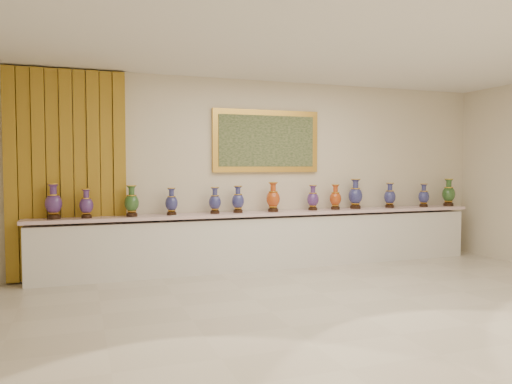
# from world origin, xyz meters

# --- Properties ---
(ground) EXTENTS (8.00, 8.00, 0.00)m
(ground) POSITION_xyz_m (0.00, 0.00, 0.00)
(ground) COLOR beige
(ground) RESTS_ON ground
(room) EXTENTS (8.00, 8.00, 8.00)m
(room) POSITION_xyz_m (-2.55, 2.44, 1.58)
(room) COLOR beige
(room) RESTS_ON ground
(counter) EXTENTS (7.28, 0.48, 0.90)m
(counter) POSITION_xyz_m (0.00, 2.27, 0.44)
(counter) COLOR white
(counter) RESTS_ON ground
(vase_0) EXTENTS (0.23, 0.23, 0.49)m
(vase_0) POSITION_xyz_m (-3.21, 2.23, 1.12)
(vase_0) COLOR black
(vase_0) RESTS_ON counter
(vase_1) EXTENTS (0.25, 0.25, 0.41)m
(vase_1) POSITION_xyz_m (-2.78, 2.21, 1.08)
(vase_1) COLOR black
(vase_1) RESTS_ON counter
(vase_2) EXTENTS (0.24, 0.24, 0.45)m
(vase_2) POSITION_xyz_m (-2.17, 2.22, 1.10)
(vase_2) COLOR black
(vase_2) RESTS_ON counter
(vase_3) EXTENTS (0.24, 0.24, 0.40)m
(vase_3) POSITION_xyz_m (-1.59, 2.25, 1.08)
(vase_3) COLOR black
(vase_3) RESTS_ON counter
(vase_4) EXTENTS (0.23, 0.23, 0.40)m
(vase_4) POSITION_xyz_m (-0.93, 2.24, 1.08)
(vase_4) COLOR black
(vase_4) RESTS_ON counter
(vase_5) EXTENTS (0.24, 0.24, 0.42)m
(vase_5) POSITION_xyz_m (-0.55, 2.27, 1.09)
(vase_5) COLOR black
(vase_5) RESTS_ON counter
(vase_6) EXTENTS (0.26, 0.26, 0.47)m
(vase_6) POSITION_xyz_m (0.02, 2.23, 1.11)
(vase_6) COLOR black
(vase_6) RESTS_ON counter
(vase_7) EXTENTS (0.22, 0.22, 0.41)m
(vase_7) POSITION_xyz_m (0.74, 2.27, 1.09)
(vase_7) COLOR black
(vase_7) RESTS_ON counter
(vase_8) EXTENTS (0.22, 0.22, 0.42)m
(vase_8) POSITION_xyz_m (1.15, 2.26, 1.09)
(vase_8) COLOR black
(vase_8) RESTS_ON counter
(vase_9) EXTENTS (0.25, 0.25, 0.51)m
(vase_9) POSITION_xyz_m (1.55, 2.28, 1.13)
(vase_9) COLOR black
(vase_9) RESTS_ON counter
(vase_10) EXTENTS (0.24, 0.24, 0.43)m
(vase_10) POSITION_xyz_m (2.23, 2.27, 1.09)
(vase_10) COLOR black
(vase_10) RESTS_ON counter
(vase_11) EXTENTS (0.23, 0.23, 0.41)m
(vase_11) POSITION_xyz_m (2.91, 2.23, 1.08)
(vase_11) COLOR black
(vase_11) RESTS_ON counter
(vase_12) EXTENTS (0.25, 0.25, 0.49)m
(vase_12) POSITION_xyz_m (3.45, 2.22, 1.12)
(vase_12) COLOR black
(vase_12) RESTS_ON counter
(label_card) EXTENTS (0.10, 0.06, 0.00)m
(label_card) POSITION_xyz_m (-1.56, 2.13, 0.90)
(label_card) COLOR white
(label_card) RESTS_ON counter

